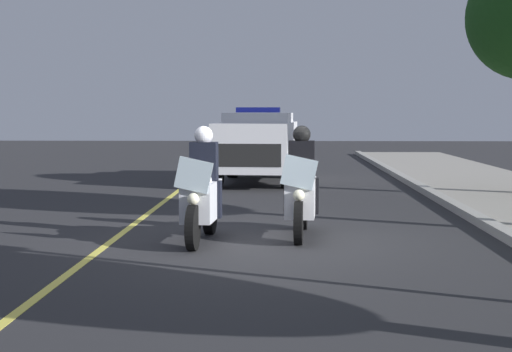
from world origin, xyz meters
TOP-DOWN VIEW (x-y plane):
  - ground_plane at (0.00, 0.00)m, footprint 80.00×80.00m
  - curb_strip at (0.00, 3.82)m, footprint 48.00×0.24m
  - lane_stripe_center at (0.00, -2.13)m, footprint 48.00×0.12m
  - police_motorcycle_lead_left at (0.07, -0.77)m, footprint 2.14×0.61m
  - police_motorcycle_lead_right at (-0.47, 0.71)m, footprint 2.14×0.61m
  - police_suv at (-9.69, -0.25)m, footprint 5.02×2.34m

SIDE VIEW (x-z plane):
  - ground_plane at x=0.00m, z-range 0.00..0.00m
  - lane_stripe_center at x=0.00m, z-range 0.00..0.01m
  - curb_strip at x=0.00m, z-range 0.00..0.15m
  - police_motorcycle_lead_left at x=0.07m, z-range -0.16..1.56m
  - police_motorcycle_lead_right at x=-0.47m, z-range -0.16..1.56m
  - police_suv at x=-9.69m, z-range 0.04..2.09m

